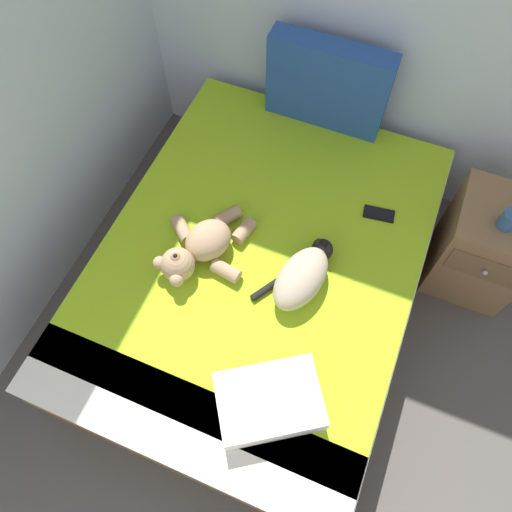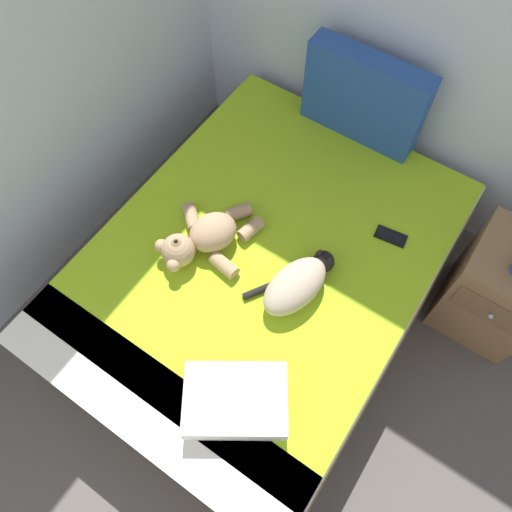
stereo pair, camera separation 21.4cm
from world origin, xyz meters
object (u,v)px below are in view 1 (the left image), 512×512
(teddy_bear, at_px, (200,248))
(mug, at_px, (509,220))
(cat, at_px, (303,275))
(nightstand, at_px, (483,247))
(cell_phone, at_px, (379,214))
(patterned_cushion, at_px, (328,85))
(throw_pillow, at_px, (269,401))
(bed, at_px, (260,277))

(teddy_bear, bearing_deg, mug, 26.85)
(cat, bearing_deg, nightstand, 39.89)
(cat, height_order, nightstand, cat)
(cell_phone, height_order, mug, mug)
(teddy_bear, distance_m, mug, 1.41)
(cat, distance_m, cell_phone, 0.54)
(cat, bearing_deg, patterned_cushion, 103.39)
(throw_pillow, relative_size, nightstand, 0.67)
(patterned_cushion, xyz_separation_m, throw_pillow, (0.29, -1.53, -0.18))
(patterned_cushion, relative_size, nightstand, 1.04)
(cat, bearing_deg, teddy_bear, -174.50)
(bed, distance_m, teddy_bear, 0.43)
(cat, xyz_separation_m, nightstand, (0.78, 0.66, -0.29))
(cell_phone, xyz_separation_m, throw_pillow, (-0.16, -1.04, 0.05))
(cat, xyz_separation_m, mug, (0.78, 0.59, 0.06))
(teddy_bear, relative_size, mug, 4.29)
(patterned_cushion, bearing_deg, cat, -76.61)
(bed, relative_size, cell_phone, 12.65)
(teddy_bear, distance_m, cell_phone, 0.88)
(throw_pillow, bearing_deg, cell_phone, 81.17)
(nightstand, distance_m, mug, 0.35)
(cell_phone, relative_size, mug, 1.30)
(bed, bearing_deg, cat, -17.68)
(throw_pillow, xyz_separation_m, nightstand, (0.72, 1.21, -0.27))
(throw_pillow, xyz_separation_m, mug, (0.72, 1.15, 0.07))
(teddy_bear, relative_size, throw_pillow, 1.29)
(bed, distance_m, throw_pillow, 0.76)
(patterned_cushion, height_order, cat, patterned_cushion)
(bed, relative_size, throw_pillow, 4.95)
(cat, xyz_separation_m, teddy_bear, (-0.48, -0.05, -0.00))
(cat, relative_size, cell_phone, 2.70)
(teddy_bear, height_order, throw_pillow, teddy_bear)
(teddy_bear, xyz_separation_m, nightstand, (1.26, 0.70, -0.29))
(bed, relative_size, patterned_cushion, 3.18)
(nightstand, bearing_deg, cat, -140.11)
(patterned_cushion, bearing_deg, mug, -21.01)
(patterned_cushion, bearing_deg, nightstand, -17.51)
(bed, bearing_deg, cell_phone, 42.35)
(bed, relative_size, cat, 4.69)
(mug, bearing_deg, bed, -152.87)
(cat, height_order, mug, mug)
(patterned_cushion, distance_m, mug, 1.09)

